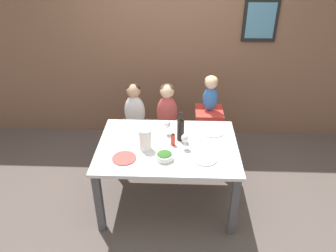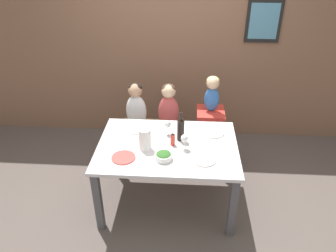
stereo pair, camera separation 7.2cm
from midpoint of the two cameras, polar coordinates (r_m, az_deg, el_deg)
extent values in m
plane|color=#564C47|center=(3.79, 0.49, -12.63)|extent=(14.00, 14.00, 0.00)
cube|color=brown|center=(4.42, 1.68, 14.35)|extent=(10.00, 0.06, 2.70)
cube|color=black|center=(4.41, 16.82, 17.09)|extent=(0.43, 0.02, 0.53)
cube|color=teal|center=(4.40, 16.86, 17.05)|extent=(0.35, 0.00, 0.43)
cube|color=silver|center=(3.33, 0.54, -3.59)|extent=(1.41, 1.01, 0.03)
cube|color=#4C4C51|center=(3.32, -11.46, -12.75)|extent=(0.07, 0.07, 0.70)
cube|color=#4C4C51|center=(3.26, 11.84, -13.73)|extent=(0.07, 0.07, 0.70)
cube|color=#4C4C51|center=(3.98, -8.49, -4.00)|extent=(0.07, 0.07, 0.70)
cube|color=#4C4C51|center=(3.94, 10.36, -4.66)|extent=(0.07, 0.07, 0.70)
cylinder|color=silver|center=(4.20, -7.00, -4.15)|extent=(0.04, 0.04, 0.43)
cylinder|color=silver|center=(4.16, -2.99, -4.32)|extent=(0.04, 0.04, 0.43)
cylinder|color=silver|center=(4.44, -6.36, -1.98)|extent=(0.04, 0.04, 0.43)
cylinder|color=silver|center=(4.40, -2.58, -2.12)|extent=(0.04, 0.04, 0.43)
cube|color=tan|center=(4.17, -4.87, -0.39)|extent=(0.39, 0.42, 0.05)
cylinder|color=silver|center=(4.15, -1.57, -4.38)|extent=(0.04, 0.04, 0.43)
cylinder|color=silver|center=(4.14, 2.51, -4.52)|extent=(0.04, 0.04, 0.43)
cylinder|color=silver|center=(4.39, -1.24, -2.17)|extent=(0.04, 0.04, 0.43)
cylinder|color=silver|center=(4.38, 2.61, -2.30)|extent=(0.04, 0.04, 0.43)
cube|color=tan|center=(4.13, 0.60, -0.57)|extent=(0.39, 0.42, 0.05)
cylinder|color=silver|center=(4.09, 5.93, -2.98)|extent=(0.04, 0.04, 0.68)
cylinder|color=silver|center=(4.11, 9.42, -3.08)|extent=(0.04, 0.04, 0.68)
cylinder|color=silver|center=(4.30, 5.85, -1.12)|extent=(0.04, 0.04, 0.68)
cylinder|color=silver|center=(4.32, 9.17, -1.22)|extent=(0.04, 0.04, 0.68)
cube|color=red|center=(4.01, 7.95, 2.33)|extent=(0.33, 0.36, 0.05)
ellipsoid|color=silver|center=(4.05, -5.02, 2.57)|extent=(0.25, 0.14, 0.44)
sphere|color=tan|center=(3.92, -5.21, 6.22)|extent=(0.17, 0.17, 0.17)
ellipsoid|color=black|center=(3.92, -5.21, 6.62)|extent=(0.17, 0.16, 0.12)
ellipsoid|color=#C64C4C|center=(4.01, 0.62, 2.41)|extent=(0.25, 0.14, 0.44)
sphere|color=#D6AD89|center=(3.88, 0.64, 6.09)|extent=(0.17, 0.17, 0.17)
ellipsoid|color=#473323|center=(3.88, 0.65, 6.49)|extent=(0.17, 0.16, 0.12)
ellipsoid|color=#3366B2|center=(3.93, 8.13, 4.62)|extent=(0.18, 0.10, 0.31)
sphere|color=#D6AD89|center=(3.84, 8.37, 7.43)|extent=(0.15, 0.15, 0.15)
ellipsoid|color=#DBC684|center=(3.84, 8.38, 7.80)|extent=(0.15, 0.14, 0.11)
cylinder|color=black|center=(3.35, 2.85, -0.73)|extent=(0.07, 0.07, 0.23)
cylinder|color=black|center=(3.27, 2.92, 1.65)|extent=(0.03, 0.03, 0.09)
cylinder|color=black|center=(3.25, 2.94, 2.18)|extent=(0.03, 0.03, 0.02)
cylinder|color=white|center=(3.21, -3.40, -2.30)|extent=(0.12, 0.12, 0.22)
cylinder|color=white|center=(3.27, 3.46, -3.98)|extent=(0.06, 0.06, 0.00)
cylinder|color=white|center=(3.25, 3.49, -3.38)|extent=(0.01, 0.01, 0.08)
ellipsoid|color=white|center=(3.20, 3.53, -2.16)|extent=(0.07, 0.07, 0.08)
cylinder|color=white|center=(3.49, 0.52, -1.41)|extent=(0.06, 0.06, 0.00)
cylinder|color=white|center=(3.47, 0.52, -0.83)|extent=(0.01, 0.01, 0.08)
ellipsoid|color=white|center=(3.43, 0.53, 0.34)|extent=(0.07, 0.07, 0.08)
cylinder|color=white|center=(3.11, -0.10, -5.38)|extent=(0.17, 0.17, 0.06)
ellipsoid|color=#336628|center=(3.09, -0.10, -4.94)|extent=(0.14, 0.14, 0.04)
cylinder|color=#D14C47|center=(3.16, -7.11, -5.47)|extent=(0.23, 0.23, 0.01)
cylinder|color=silver|center=(3.59, -5.10, -0.51)|extent=(0.23, 0.23, 0.01)
cylinder|color=silver|center=(3.55, 8.47, -1.15)|extent=(0.23, 0.23, 0.01)
cylinder|color=silver|center=(3.14, 6.97, -5.82)|extent=(0.23, 0.23, 0.01)
cylinder|color=red|center=(3.29, 1.45, -2.43)|extent=(0.04, 0.04, 0.12)
cone|color=black|center=(3.25, 1.47, -1.37)|extent=(0.04, 0.04, 0.02)
camera|label=1|loc=(0.04, -89.37, 0.38)|focal=35.00mm
camera|label=2|loc=(0.04, 90.63, -0.38)|focal=35.00mm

